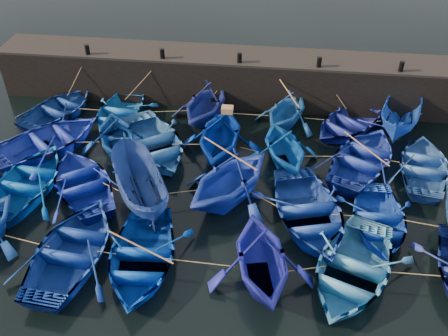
# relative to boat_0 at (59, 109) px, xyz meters

# --- Properties ---
(ground) EXTENTS (120.00, 120.00, 0.00)m
(ground) POSITION_rel_boat_0_xyz_m (9.19, -7.46, -0.48)
(ground) COLOR black
(ground) RESTS_ON ground
(quay_wall) EXTENTS (26.00, 2.50, 2.50)m
(quay_wall) POSITION_rel_boat_0_xyz_m (9.19, 3.04, 0.77)
(quay_wall) COLOR black
(quay_wall) RESTS_ON ground
(quay_top) EXTENTS (26.00, 2.50, 0.12)m
(quay_top) POSITION_rel_boat_0_xyz_m (9.19, 3.04, 2.08)
(quay_top) COLOR black
(quay_top) RESTS_ON quay_wall
(bollard_0) EXTENTS (0.24, 0.24, 0.50)m
(bollard_0) POSITION_rel_boat_0_xyz_m (1.19, 2.14, 2.39)
(bollard_0) COLOR black
(bollard_0) RESTS_ON quay_top
(bollard_1) EXTENTS (0.24, 0.24, 0.50)m
(bollard_1) POSITION_rel_boat_0_xyz_m (5.19, 2.14, 2.39)
(bollard_1) COLOR black
(bollard_1) RESTS_ON quay_top
(bollard_2) EXTENTS (0.24, 0.24, 0.50)m
(bollard_2) POSITION_rel_boat_0_xyz_m (9.19, 2.14, 2.39)
(bollard_2) COLOR black
(bollard_2) RESTS_ON quay_top
(bollard_3) EXTENTS (0.24, 0.24, 0.50)m
(bollard_3) POSITION_rel_boat_0_xyz_m (13.19, 2.14, 2.39)
(bollard_3) COLOR black
(bollard_3) RESTS_ON quay_top
(bollard_4) EXTENTS (0.24, 0.24, 0.50)m
(bollard_4) POSITION_rel_boat_0_xyz_m (17.19, 2.14, 2.39)
(bollard_4) COLOR black
(bollard_4) RESTS_ON quay_top
(boat_0) EXTENTS (4.91, 5.58, 0.96)m
(boat_0) POSITION_rel_boat_0_xyz_m (0.00, 0.00, 0.00)
(boat_0) COLOR navy
(boat_0) RESTS_ON ground
(boat_1) EXTENTS (3.59, 4.83, 0.96)m
(boat_1) POSITION_rel_boat_0_xyz_m (3.20, 0.00, 0.00)
(boat_1) COLOR blue
(boat_1) RESTS_ON ground
(boat_2) EXTENTS (4.56, 4.96, 2.19)m
(boat_2) POSITION_rel_boat_0_xyz_m (7.68, 0.51, 0.62)
(boat_2) COLOR navy
(boat_2) RESTS_ON ground
(boat_3) EXTENTS (4.37, 4.63, 1.93)m
(boat_3) POSITION_rel_boat_0_xyz_m (11.77, 0.53, 0.48)
(boat_3) COLOR #18549D
(boat_3) RESTS_ON ground
(boat_4) EXTENTS (5.52, 5.68, 0.96)m
(boat_4) POSITION_rel_boat_0_xyz_m (14.84, 0.46, 0.00)
(boat_4) COLOR navy
(boat_4) RESTS_ON ground
(boat_5) EXTENTS (3.13, 5.10, 1.85)m
(boat_5) POSITION_rel_boat_0_xyz_m (17.38, 0.72, 0.44)
(boat_5) COLOR blue
(boat_5) RESTS_ON ground
(boat_6) EXTENTS (6.36, 6.56, 1.11)m
(boat_6) POSITION_rel_boat_0_xyz_m (0.67, -3.02, 0.07)
(boat_6) COLOR #192EB7
(boat_6) RESTS_ON ground
(boat_7) EXTENTS (4.78, 5.06, 2.10)m
(boat_7) POSITION_rel_boat_0_xyz_m (4.01, -2.81, 0.57)
(boat_7) COLOR navy
(boat_7) RESTS_ON ground
(boat_8) EXTENTS (6.20, 6.64, 1.12)m
(boat_8) POSITION_rel_boat_0_xyz_m (5.62, -2.58, 0.08)
(boat_8) COLOR #2B65B8
(boat_8) RESTS_ON ground
(boat_9) EXTENTS (4.07, 4.67, 2.38)m
(boat_9) POSITION_rel_boat_0_xyz_m (8.81, -2.40, 0.71)
(boat_9) COLOR #00248D
(boat_9) RESTS_ON ground
(boat_10) EXTENTS (4.47, 4.81, 2.07)m
(boat_10) POSITION_rel_boat_0_xyz_m (11.74, -2.76, 0.55)
(boat_10) COLOR #094EB0
(boat_10) RESTS_ON ground
(boat_11) EXTENTS (5.52, 6.19, 1.06)m
(boat_11) POSITION_rel_boat_0_xyz_m (15.32, -2.56, 0.05)
(boat_11) COLOR navy
(boat_11) RESTS_ON ground
(boat_12) EXTENTS (3.99, 5.06, 0.95)m
(boat_12) POSITION_rel_boat_0_xyz_m (17.95, -2.75, -0.00)
(boat_12) COLOR #2A57A1
(boat_12) RESTS_ON ground
(boat_13) EXTENTS (4.15, 5.44, 1.05)m
(boat_13) POSITION_rel_boat_0_xyz_m (1.01, -5.99, 0.05)
(boat_13) COLOR #0346A1
(boat_13) RESTS_ON ground
(boat_14) EXTENTS (5.63, 5.96, 1.01)m
(boat_14) POSITION_rel_boat_0_xyz_m (3.33, -5.72, 0.02)
(boat_14) COLOR #10249D
(boat_14) RESTS_ON ground
(boat_15) EXTENTS (3.91, 5.03, 1.84)m
(boat_15) POSITION_rel_boat_0_xyz_m (5.93, -6.13, 0.44)
(boat_15) COLOR navy
(boat_15) RESTS_ON ground
(boat_16) EXTENTS (5.89, 6.06, 2.43)m
(boat_16) POSITION_rel_boat_0_xyz_m (9.58, -5.57, 0.74)
(boat_16) COLOR #1A38B6
(boat_16) RESTS_ON ground
(boat_17) EXTENTS (5.21, 6.27, 1.12)m
(boat_17) POSITION_rel_boat_0_xyz_m (12.80, -6.51, 0.08)
(boat_17) COLOR #173A98
(boat_17) RESTS_ON ground
(boat_18) EXTENTS (3.15, 4.39, 0.91)m
(boat_18) POSITION_rel_boat_0_xyz_m (15.52, -6.49, -0.03)
(boat_18) COLOR #1039B8
(boat_18) RESTS_ON ground
(boat_21) EXTENTS (4.16, 5.52, 1.08)m
(boat_21) POSITION_rel_boat_0_xyz_m (4.34, -9.50, 0.06)
(boat_21) COLOR navy
(boat_21) RESTS_ON ground
(boat_22) EXTENTS (3.95, 5.25, 1.04)m
(boat_22) POSITION_rel_boat_0_xyz_m (6.85, -9.55, 0.04)
(boat_22) COLOR #0335A9
(boat_22) RESTS_ON ground
(boat_23) EXTENTS (4.61, 5.05, 2.27)m
(boat_23) POSITION_rel_boat_0_xyz_m (11.13, -9.61, 0.66)
(boat_23) COLOR #19209B
(boat_23) RESTS_ON ground
(boat_24) EXTENTS (5.36, 6.23, 1.09)m
(boat_24) POSITION_rel_boat_0_xyz_m (14.27, -9.21, 0.06)
(boat_24) COLOR #327CD1
(boat_24) RESTS_ON ground
(wooden_crate) EXTENTS (0.51, 0.41, 0.27)m
(wooden_crate) POSITION_rel_boat_0_xyz_m (9.11, -2.40, 2.03)
(wooden_crate) COLOR #9B7643
(wooden_crate) RESTS_ON boat_9
(mooring_ropes) EXTENTS (17.82, 11.69, 2.10)m
(mooring_ropes) POSITION_rel_boat_0_xyz_m (9.29, -2.46, 0.41)
(mooring_ropes) COLOR tan
(mooring_ropes) RESTS_ON ground
(loose_oars) EXTENTS (10.73, 12.16, 1.46)m
(loose_oars) POSITION_rel_boat_0_xyz_m (10.88, -4.29, 1.16)
(loose_oars) COLOR #99724C
(loose_oars) RESTS_ON ground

